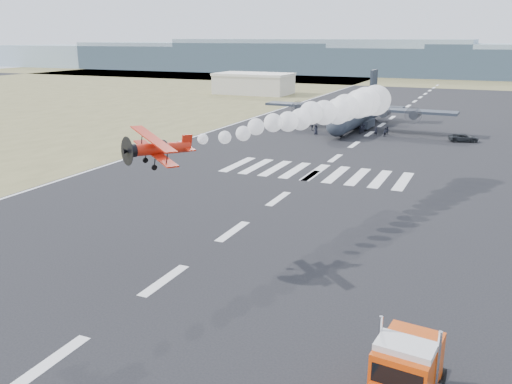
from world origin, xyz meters
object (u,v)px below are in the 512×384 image
Objects in this scene: semi_truck at (403,379)px; crew_h at (385,132)px; crew_d at (312,126)px; transport_aircraft at (359,114)px; crew_b at (387,131)px; crew_c at (363,128)px; hangar_left at (254,83)px; crew_a at (376,131)px; crew_f at (360,130)px; support_vehicle at (464,138)px; crew_g at (362,129)px; crew_e at (316,130)px; aerobatic_biplane at (157,148)px.

semi_truck is 79.95m from crew_h.
semi_truck is 5.05× the size of crew_d.
transport_aircraft reaches higher than crew_b.
crew_b is at bearing -179.23° from crew_c.
hangar_left is 14.28× the size of crew_h.
hangar_left is 82.28m from crew_a.
crew_c is (-4.81, 0.67, -0.00)m from crew_b.
crew_b is 14.90m from crew_d.
crew_c is at bearing 17.12° from crew_f.
hangar_left is at bearing 32.78° from support_vehicle.
crew_h is at bearing 107.59° from semi_truck.
crew_a is 2.52m from crew_b.
crew_d reaches higher than crew_g.
crew_a is 13.01m from crew_d.
support_vehicle is at bearing -16.65° from transport_aircraft.
crew_b is at bearing 25.84° from crew_e.
crew_d is 9.88m from crew_g.
crew_b is (55.41, -60.78, -2.58)m from hangar_left.
hangar_left reaches higher than crew_a.
support_vehicle is 18.79m from crew_f.
crew_h reaches higher than crew_g.
crew_e is at bearing 82.10° from support_vehicle.
crew_b is at bearing 107.31° from semi_truck.
crew_e is at bearing 111.63° from aerobatic_biplane.
crew_d reaches higher than crew_f.
semi_truck is 81.82m from crew_f.
crew_f is at bearing -50.91° from hangar_left.
semi_truck is 4.86× the size of crew_e.
crew_d is 0.96× the size of crew_e.
crew_d reaches higher than support_vehicle.
crew_e is (-5.75, -10.54, -1.97)m from transport_aircraft.
hangar_left reaches higher than crew_f.
crew_b is 2.11m from crew_h.
hangar_left is 15.26× the size of crew_a.
aerobatic_biplane is 68.63m from crew_a.
crew_g is (-3.16, 1.76, 0.04)m from crew_a.
crew_d is (-7.86, -6.49, -2.01)m from transport_aircraft.
crew_b is 0.96× the size of crew_h.
crew_e reaches higher than crew_c.
transport_aircraft is at bearing -61.75° from crew_a.
semi_truck is 83.73m from crew_c.
crew_b is 5.12m from crew_f.
crew_c is 0.89× the size of crew_e.
transport_aircraft is (-1.81, 75.19, -6.89)m from aerobatic_biplane.
semi_truck is 5.54× the size of crew_f.
crew_c reaches higher than crew_f.
transport_aircraft reaches higher than crew_g.
crew_e is (42.64, -65.75, -2.48)m from hangar_left.
aerobatic_biplane is 68.86m from crew_f.
crew_d is 14.94m from crew_h.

